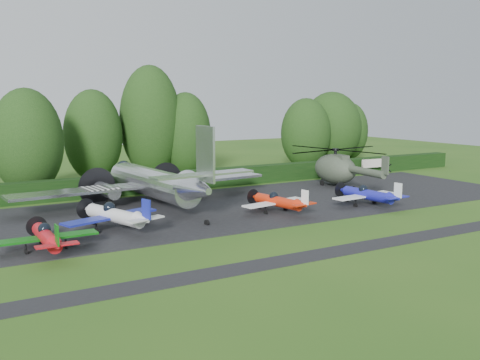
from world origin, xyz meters
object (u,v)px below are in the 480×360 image
light_plane_red (46,237)px  sign_board (373,164)px  transport_plane (154,182)px  light_plane_orange (278,201)px  light_plane_white (115,215)px  helicopter (336,166)px  light_plane_blue (368,195)px

light_plane_red → sign_board: light_plane_red is taller
transport_plane → light_plane_orange: size_ratio=3.70×
light_plane_red → light_plane_white: bearing=33.1°
helicopter → sign_board: (10.74, 5.40, -0.96)m
light_plane_white → sign_board: 40.49m
light_plane_blue → helicopter: 11.33m
light_plane_white → light_plane_orange: 14.01m
transport_plane → helicopter: bearing=7.0°
light_plane_red → light_plane_white: size_ratio=0.87×
light_plane_red → sign_board: bearing=22.0°
light_plane_blue → helicopter: bearing=70.6°
transport_plane → light_plane_red: transport_plane is taller
light_plane_red → helicopter: (32.90, 11.38, 1.24)m
transport_plane → light_plane_blue: transport_plane is taller
transport_plane → light_plane_red: bearing=-131.0°
light_plane_red → light_plane_orange: (19.42, 2.73, -0.03)m
light_plane_white → light_plane_blue: light_plane_white is taller
transport_plane → sign_board: size_ratio=7.09×
light_plane_red → light_plane_blue: bearing=3.3°
light_plane_white → sign_board: (38.22, 13.37, 0.12)m
helicopter → light_plane_blue: bearing=-119.8°
light_plane_red → light_plane_white: 6.41m
light_plane_blue → light_plane_orange: bearing=175.1°
transport_plane → light_plane_orange: 11.51m
transport_plane → light_plane_white: 9.41m
light_plane_red → helicopter: size_ratio=0.45×
helicopter → sign_board: helicopter is taller
helicopter → sign_board: bearing=21.7°
helicopter → transport_plane: bearing=176.7°
light_plane_red → light_plane_blue: 28.21m
light_plane_red → light_plane_orange: 19.61m
light_plane_white → light_plane_red: bearing=-128.9°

